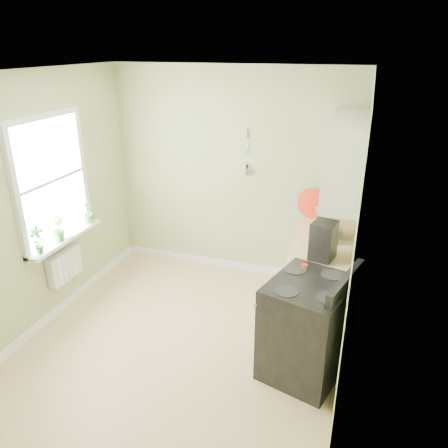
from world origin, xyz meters
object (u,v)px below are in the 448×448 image
(kettle, at_px, (318,211))
(coffee_maker, at_px, (323,242))
(stove, at_px, (307,327))
(stand_mixer, at_px, (331,222))

(kettle, distance_m, coffee_maker, 1.10)
(stove, bearing_deg, stand_mixer, 87.30)
(stand_mixer, height_order, coffee_maker, stand_mixer)
(kettle, bearing_deg, stove, -85.36)
(coffee_maker, bearing_deg, stand_mixer, 87.18)
(stove, distance_m, kettle, 1.78)
(stove, relative_size, coffee_maker, 2.76)
(stove, height_order, stand_mixer, stand_mixer)
(stand_mixer, distance_m, coffee_maker, 0.55)
(stand_mixer, bearing_deg, stove, -92.70)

